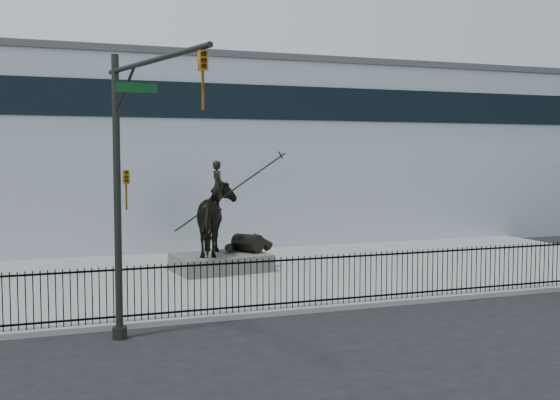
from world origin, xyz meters
name	(u,v)px	position (x,y,z in m)	size (l,w,h in m)	color
ground	(375,317)	(0.00, 0.00, 0.00)	(120.00, 120.00, 0.00)	black
plaza	(289,272)	(0.00, 7.00, 0.07)	(30.00, 12.00, 0.15)	gray
building	(209,156)	(0.00, 20.00, 4.50)	(44.00, 14.00, 9.00)	silver
picket_fence	(355,278)	(0.00, 1.25, 0.90)	(22.10, 0.10, 1.50)	black
statue_plinth	(221,262)	(-2.47, 7.77, 0.47)	(3.44, 2.36, 0.64)	#56544E
equestrian_statue	(222,219)	(-2.40, 7.78, 2.15)	(4.38, 3.01, 3.74)	black
traffic_signal_left	(131,178)	(-6.75, -0.62, 4.03)	(1.52, 4.84, 7.00)	black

